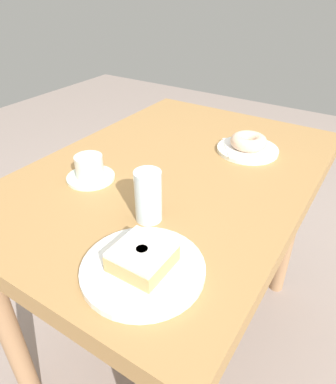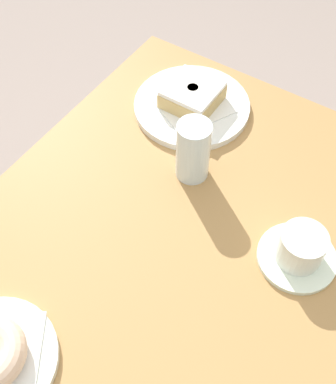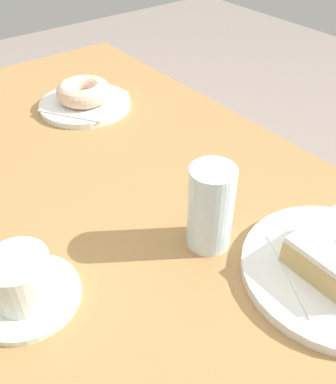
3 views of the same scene
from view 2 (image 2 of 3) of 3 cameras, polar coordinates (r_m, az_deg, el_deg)
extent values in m
cube|color=#A77A46|center=(0.82, -1.22, -12.22)|extent=(1.07, 0.75, 0.05)
cylinder|color=#A27751|center=(1.43, 0.25, 1.73)|extent=(0.06, 0.06, 0.71)
cylinder|color=white|center=(1.03, 2.79, 9.98)|extent=(0.24, 0.24, 0.01)
cube|color=white|center=(1.02, 2.81, 10.33)|extent=(0.18, 0.18, 0.00)
cube|color=tan|center=(1.01, 2.85, 11.06)|extent=(0.10, 0.10, 0.03)
cube|color=silver|center=(0.99, 2.89, 11.93)|extent=(0.10, 0.10, 0.01)
cylinder|color=tan|center=(0.99, 2.90, 12.03)|extent=(0.02, 0.02, 0.00)
cylinder|color=silver|center=(0.87, 2.94, 4.83)|extent=(0.06, 0.06, 0.12)
cylinder|color=silver|center=(0.84, 14.75, -7.38)|extent=(0.13, 0.13, 0.01)
cylinder|color=silver|center=(0.81, 15.26, -6.20)|extent=(0.08, 0.08, 0.06)
cylinder|color=black|center=(0.79, 15.66, -5.25)|extent=(0.07, 0.07, 0.00)
camera|label=1|loc=(1.24, 0.28, 43.21)|focal=32.56mm
camera|label=3|loc=(0.85, 36.24, 24.83)|focal=39.54mm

